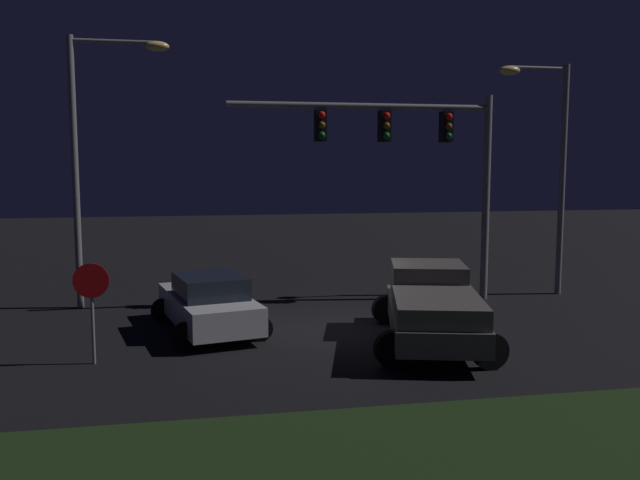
# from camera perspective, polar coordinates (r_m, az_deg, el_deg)

# --- Properties ---
(ground_plane) EXTENTS (80.00, 80.00, 0.00)m
(ground_plane) POSITION_cam_1_polar(r_m,az_deg,el_deg) (17.77, 1.89, -7.60)
(ground_plane) COLOR black
(grass_median) EXTENTS (25.84, 5.60, 0.10)m
(grass_median) POSITION_cam_1_polar(r_m,az_deg,el_deg) (9.88, 13.77, -19.40)
(grass_median) COLOR black
(grass_median) RESTS_ON ground_plane
(pickup_truck) EXTENTS (3.78, 5.73, 1.80)m
(pickup_truck) POSITION_cam_1_polar(r_m,az_deg,el_deg) (16.43, 9.59, -5.29)
(pickup_truck) COLOR #514C47
(pickup_truck) RESTS_ON ground_plane
(car_sedan) EXTENTS (3.09, 4.69, 1.51)m
(car_sedan) POSITION_cam_1_polar(r_m,az_deg,el_deg) (17.54, -9.58, -5.40)
(car_sedan) COLOR #B7B7BC
(car_sedan) RESTS_ON ground_plane
(traffic_signal_gantry) EXTENTS (8.32, 0.56, 6.50)m
(traffic_signal_gantry) POSITION_cam_1_polar(r_m,az_deg,el_deg) (20.88, 8.11, 8.01)
(traffic_signal_gantry) COLOR slate
(traffic_signal_gantry) RESTS_ON ground_plane
(street_lamp_left) EXTENTS (2.93, 0.44, 8.09)m
(street_lamp_left) POSITION_cam_1_polar(r_m,az_deg,el_deg) (20.97, -18.82, 8.35)
(street_lamp_left) COLOR slate
(street_lamp_left) RESTS_ON ground_plane
(street_lamp_right) EXTENTS (2.45, 0.44, 7.57)m
(street_lamp_right) POSITION_cam_1_polar(r_m,az_deg,el_deg) (23.11, 19.17, 7.33)
(street_lamp_right) COLOR slate
(street_lamp_right) RESTS_ON ground_plane
(stop_sign) EXTENTS (0.76, 0.08, 2.23)m
(stop_sign) POSITION_cam_1_polar(r_m,az_deg,el_deg) (15.14, -19.10, -4.40)
(stop_sign) COLOR slate
(stop_sign) RESTS_ON ground_plane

